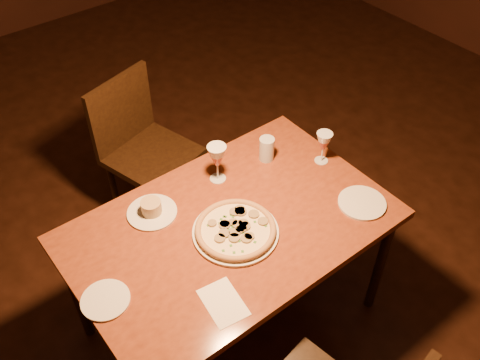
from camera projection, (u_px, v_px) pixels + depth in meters
floor at (258, 270)px, 3.00m from camera, size 7.00×7.00×0.00m
dining_table at (231, 234)px, 2.33m from camera, size 1.37×0.89×0.73m
chair_far at (142, 146)px, 3.00m from camera, size 0.53×0.53×0.90m
pizza_plate at (236, 230)px, 2.23m from camera, size 0.36×0.36×0.04m
ramekin_saucer at (152, 210)px, 2.31m from camera, size 0.22×0.22×0.07m
wine_glass_far at (217, 163)px, 2.42m from camera, size 0.09×0.09×0.19m
wine_glass_right at (323, 148)px, 2.51m from camera, size 0.08×0.08×0.17m
water_tumbler at (267, 149)px, 2.54m from camera, size 0.07×0.07×0.12m
side_plate_left at (105, 300)px, 2.00m from camera, size 0.19×0.19×0.01m
side_plate_near at (362, 203)px, 2.36m from camera, size 0.21×0.21×0.01m
menu_card at (223, 302)px, 2.00m from camera, size 0.16×0.21×0.00m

